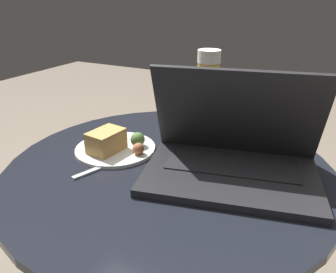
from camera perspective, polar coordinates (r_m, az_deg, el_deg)
The scene contains 5 objects.
table at distance 0.84m, azimuth 0.15°, elevation -12.75°, with size 0.76×0.76×0.54m.
laptop at distance 0.73m, azimuth 11.16°, elevation -3.05°, with size 0.41×0.31×0.23m.
beer_glass at distance 0.91m, azimuth 6.87°, elevation 7.45°, with size 0.06×0.06×0.24m.
snack_plate at distance 0.84m, azimuth -9.44°, elevation -1.41°, with size 0.20×0.20×0.06m.
fork at distance 0.79m, azimuth -9.40°, elevation -4.48°, with size 0.08×0.18×0.00m.
Camera 1 is at (0.31, -0.60, 0.91)m, focal length 35.00 mm.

